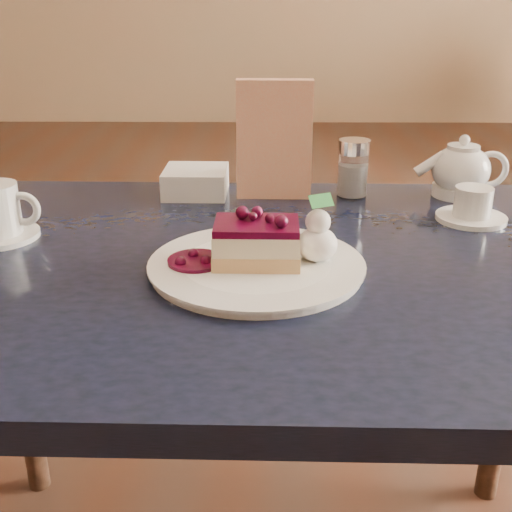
{
  "coord_description": "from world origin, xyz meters",
  "views": [
    {
      "loc": [
        -0.08,
        -0.53,
        1.04
      ],
      "look_at": [
        -0.08,
        0.18,
        0.75
      ],
      "focal_mm": 45.0,
      "sensor_mm": 36.0,
      "label": 1
    }
  ],
  "objects_px": {
    "main_table": "(257,304)",
    "tea_set": "(462,178)",
    "dessert_plate": "(257,267)",
    "cheesecake_slice": "(257,243)"
  },
  "relations": [
    {
      "from": "main_table",
      "to": "tea_set",
      "type": "xyz_separation_m",
      "value": [
        0.35,
        0.26,
        0.11
      ]
    },
    {
      "from": "tea_set",
      "to": "main_table",
      "type": "bearing_deg",
      "value": -143.31
    },
    {
      "from": "cheesecake_slice",
      "to": "main_table",
      "type": "bearing_deg",
      "value": 90.0
    },
    {
      "from": "main_table",
      "to": "cheesecake_slice",
      "type": "bearing_deg",
      "value": -90.0
    },
    {
      "from": "main_table",
      "to": "dessert_plate",
      "type": "relative_size",
      "value": 4.08
    },
    {
      "from": "dessert_plate",
      "to": "tea_set",
      "type": "height_order",
      "value": "tea_set"
    },
    {
      "from": "main_table",
      "to": "dessert_plate",
      "type": "distance_m",
      "value": 0.09
    },
    {
      "from": "main_table",
      "to": "dessert_plate",
      "type": "xyz_separation_m",
      "value": [
        -0.0,
        -0.05,
        0.08
      ]
    },
    {
      "from": "main_table",
      "to": "tea_set",
      "type": "height_order",
      "value": "tea_set"
    },
    {
      "from": "main_table",
      "to": "tea_set",
      "type": "bearing_deg",
      "value": 37.61
    }
  ]
}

